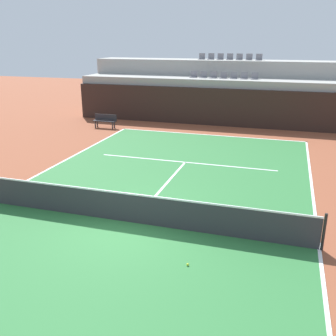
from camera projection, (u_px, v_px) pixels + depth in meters
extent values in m
plane|color=brown|center=(132.00, 223.00, 11.91)|extent=(80.00, 80.00, 0.00)
cube|color=#2D7238|center=(132.00, 222.00, 11.91)|extent=(11.00, 24.00, 0.01)
cube|color=white|center=(209.00, 135.00, 22.72)|extent=(11.00, 0.10, 0.00)
cube|color=white|center=(319.00, 249.00, 10.38)|extent=(0.10, 24.00, 0.00)
cube|color=white|center=(185.00, 162.00, 17.70)|extent=(8.26, 0.10, 0.00)
cube|color=white|center=(164.00, 186.00, 14.81)|extent=(0.10, 6.40, 0.00)
cube|color=black|center=(218.00, 107.00, 24.89)|extent=(19.73, 0.30, 2.39)
cube|color=#9E9E99|center=(222.00, 100.00, 26.03)|extent=(19.73, 2.40, 2.90)
cube|color=#9E9E99|center=(228.00, 88.00, 28.03)|extent=(19.73, 2.40, 3.98)
cube|color=slate|center=(193.00, 77.00, 26.13)|extent=(0.44, 0.44, 0.04)
cube|color=slate|center=(194.00, 74.00, 26.24)|extent=(0.44, 0.04, 0.40)
cube|color=slate|center=(203.00, 78.00, 25.94)|extent=(0.44, 0.44, 0.04)
cube|color=slate|center=(204.00, 74.00, 26.05)|extent=(0.44, 0.04, 0.40)
cube|color=slate|center=(213.00, 78.00, 25.75)|extent=(0.44, 0.44, 0.04)
cube|color=slate|center=(214.00, 74.00, 25.86)|extent=(0.44, 0.04, 0.40)
cube|color=slate|center=(223.00, 78.00, 25.56)|extent=(0.44, 0.44, 0.04)
cube|color=slate|center=(224.00, 75.00, 25.67)|extent=(0.44, 0.04, 0.40)
cube|color=slate|center=(233.00, 78.00, 25.37)|extent=(0.44, 0.44, 0.04)
cube|color=slate|center=(234.00, 75.00, 25.48)|extent=(0.44, 0.04, 0.40)
cube|color=slate|center=(244.00, 79.00, 25.17)|extent=(0.44, 0.44, 0.04)
cube|color=slate|center=(244.00, 75.00, 25.28)|extent=(0.44, 0.04, 0.40)
cube|color=slate|center=(254.00, 79.00, 24.98)|extent=(0.44, 0.44, 0.04)
cube|color=slate|center=(255.00, 75.00, 25.09)|extent=(0.44, 0.04, 0.40)
cube|color=slate|center=(201.00, 59.00, 27.96)|extent=(0.44, 0.44, 0.04)
cube|color=slate|center=(202.00, 56.00, 28.07)|extent=(0.44, 0.04, 0.40)
cube|color=slate|center=(211.00, 59.00, 27.77)|extent=(0.44, 0.44, 0.04)
cube|color=slate|center=(211.00, 56.00, 27.88)|extent=(0.44, 0.04, 0.40)
cube|color=slate|center=(220.00, 59.00, 27.58)|extent=(0.44, 0.44, 0.04)
cube|color=slate|center=(221.00, 56.00, 27.69)|extent=(0.44, 0.04, 0.40)
cube|color=slate|center=(229.00, 60.00, 27.39)|extent=(0.44, 0.44, 0.04)
cube|color=slate|center=(230.00, 56.00, 27.50)|extent=(0.44, 0.04, 0.40)
cube|color=slate|center=(239.00, 60.00, 27.19)|extent=(0.44, 0.44, 0.04)
cube|color=slate|center=(240.00, 56.00, 27.30)|extent=(0.44, 0.04, 0.40)
cube|color=slate|center=(249.00, 60.00, 27.00)|extent=(0.44, 0.44, 0.04)
cube|color=slate|center=(249.00, 57.00, 27.11)|extent=(0.44, 0.04, 0.40)
cube|color=slate|center=(259.00, 60.00, 26.81)|extent=(0.44, 0.44, 0.04)
cube|color=slate|center=(259.00, 57.00, 26.92)|extent=(0.44, 0.04, 0.40)
cylinder|color=black|center=(324.00, 232.00, 10.19)|extent=(0.08, 0.08, 1.07)
cube|color=#333338|center=(132.00, 209.00, 11.76)|extent=(10.90, 0.02, 0.92)
cube|color=white|center=(131.00, 194.00, 11.61)|extent=(10.90, 0.04, 0.05)
cube|color=#232328|center=(105.00, 121.00, 24.42)|extent=(1.50, 0.40, 0.05)
cube|color=#232328|center=(106.00, 117.00, 24.51)|extent=(1.50, 0.04, 0.36)
cube|color=#2D2D33|center=(95.00, 125.00, 24.53)|extent=(0.06, 0.06, 0.42)
cube|color=#2D2D33|center=(112.00, 126.00, 24.20)|extent=(0.06, 0.06, 0.42)
cube|color=#2D2D33|center=(97.00, 124.00, 24.79)|extent=(0.06, 0.06, 0.42)
cube|color=#2D2D33|center=(114.00, 125.00, 24.45)|extent=(0.06, 0.06, 0.42)
sphere|color=#CCE033|center=(188.00, 264.00, 9.63)|extent=(0.07, 0.07, 0.07)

